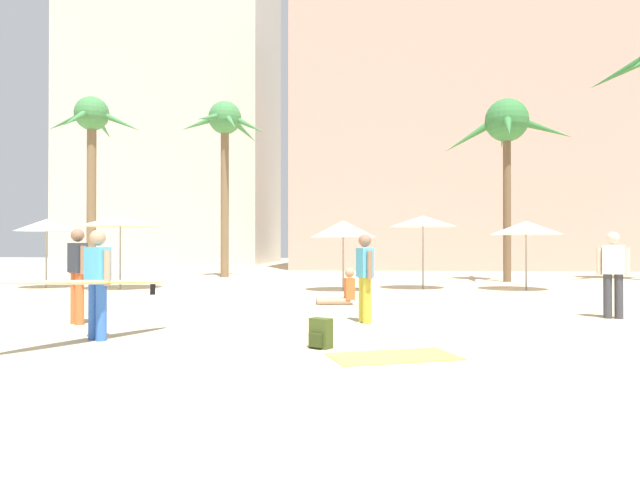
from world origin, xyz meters
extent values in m
plane|color=#C6B28C|center=(0.00, 0.00, 0.00)|extent=(120.00, 120.00, 0.00)
cube|color=#DB9989|center=(7.69, 31.44, 8.11)|extent=(23.20, 9.15, 16.22)
cube|color=beige|center=(-15.77, 41.37, 17.60)|extent=(16.09, 11.47, 35.20)
cone|color=#387A3D|center=(11.46, 18.91, 8.75)|extent=(2.57, 2.24, 1.48)
cylinder|color=brown|center=(-5.72, 19.55, 3.65)|extent=(0.37, 0.37, 7.31)
sphere|color=#428447|center=(-5.72, 19.55, 7.31)|extent=(1.50, 1.50, 1.50)
cone|color=#428447|center=(-4.59, 19.40, 6.91)|extent=(1.71, 0.54, 1.08)
cone|color=#428447|center=(-5.04, 20.43, 6.87)|extent=(1.27, 1.51, 1.16)
cone|color=#428447|center=(-6.13, 20.60, 6.88)|extent=(0.90, 1.67, 1.15)
cone|color=#428447|center=(-6.89, 19.34, 7.00)|extent=(1.76, 0.64, 0.92)
cone|color=#428447|center=(-6.14, 18.42, 7.07)|extent=(0.92, 1.75, 0.79)
cone|color=#428447|center=(-5.18, 18.56, 6.89)|extent=(1.10, 1.62, 1.12)
cylinder|color=brown|center=(6.37, 17.32, 3.23)|extent=(0.31, 0.31, 6.45)
sphere|color=#387A3D|center=(6.37, 17.32, 6.45)|extent=(1.72, 1.72, 1.72)
cone|color=#387A3D|center=(7.91, 17.55, 6.12)|extent=(2.39, 0.72, 1.03)
cone|color=#387A3D|center=(6.57, 18.87, 6.11)|extent=(0.67, 2.39, 1.04)
cone|color=#387A3D|center=(4.94, 17.40, 5.84)|extent=(2.22, 0.49, 1.54)
cone|color=#387A3D|center=(6.11, 15.86, 5.93)|extent=(0.77, 2.31, 1.38)
cylinder|color=brown|center=(-11.15, 17.70, 3.60)|extent=(0.40, 0.40, 7.20)
sphere|color=#428447|center=(-11.15, 17.70, 7.20)|extent=(1.47, 1.47, 1.47)
cone|color=#428447|center=(-9.87, 17.69, 6.79)|extent=(1.97, 0.34, 1.11)
cone|color=#428447|center=(-11.28, 19.00, 6.86)|extent=(0.51, 2.02, 0.99)
cone|color=#428447|center=(-12.46, 17.95, 6.91)|extent=(2.04, 0.70, 0.88)
cone|color=#428447|center=(-11.21, 16.45, 6.72)|extent=(0.41, 1.93, 1.25)
cylinder|color=gray|center=(6.00, 12.91, 1.12)|extent=(0.06, 0.06, 2.24)
cone|color=white|center=(6.00, 12.91, 2.02)|extent=(2.28, 2.28, 0.44)
cylinder|color=gray|center=(-9.96, 12.27, 1.17)|extent=(0.06, 0.06, 2.34)
cone|color=beige|center=(-9.96, 12.27, 2.14)|extent=(2.06, 2.06, 0.41)
cylinder|color=gray|center=(-7.26, 12.08, 1.22)|extent=(0.06, 0.06, 2.45)
cone|color=beige|center=(-7.26, 12.08, 2.26)|extent=(2.73, 2.73, 0.37)
cylinder|color=gray|center=(2.72, 13.07, 1.22)|extent=(0.06, 0.06, 2.43)
cone|color=white|center=(2.72, 13.07, 2.25)|extent=(2.22, 2.22, 0.37)
cylinder|color=gray|center=(0.13, 12.10, 1.12)|extent=(0.06, 0.06, 2.24)
cone|color=beige|center=(0.13, 12.10, 1.97)|extent=(2.10, 2.10, 0.54)
cube|color=#F4CC4C|center=(1.41, 1.20, 0.01)|extent=(1.82, 1.37, 0.01)
cube|color=#3D4D1E|center=(0.41, 1.75, 0.21)|extent=(0.35, 0.31, 0.42)
cube|color=#313D18|center=(0.35, 1.65, 0.13)|extent=(0.21, 0.16, 0.18)
cylinder|color=blue|center=(-2.95, 2.04, 0.43)|extent=(0.22, 0.22, 0.86)
cylinder|color=blue|center=(-3.12, 2.15, 0.43)|extent=(0.22, 0.22, 0.86)
cube|color=#4CB2DB|center=(-3.04, 2.10, 1.14)|extent=(0.46, 0.40, 0.56)
sphere|color=tan|center=(-3.04, 2.10, 1.56)|extent=(0.33, 0.33, 0.24)
cylinder|color=tan|center=(-2.82, 1.97, 1.11)|extent=(0.14, 0.14, 0.53)
cylinder|color=tan|center=(-3.25, 2.23, 1.11)|extent=(0.14, 0.14, 0.53)
ellipsoid|color=beige|center=(-3.04, 1.80, 0.90)|extent=(1.66, 3.01, 0.22)
ellipsoid|color=gold|center=(-3.04, 1.80, 0.90)|extent=(1.68, 3.03, 0.19)
cube|color=black|center=(-2.50, 2.94, 0.71)|extent=(0.06, 0.11, 0.18)
cylinder|color=orange|center=(-4.34, 3.83, 0.47)|extent=(0.23, 0.23, 0.95)
cylinder|color=orange|center=(-4.18, 3.71, 0.47)|extent=(0.23, 0.23, 0.95)
cube|color=#333842|center=(-4.26, 3.77, 1.22)|extent=(0.45, 0.43, 0.54)
sphere|color=#936B51|center=(-4.26, 3.77, 1.63)|extent=(0.34, 0.34, 0.24)
cylinder|color=#936B51|center=(-4.45, 3.93, 1.18)|extent=(0.14, 0.14, 0.51)
cylinder|color=#936B51|center=(-4.07, 3.61, 1.18)|extent=(0.14, 0.14, 0.51)
cylinder|color=tan|center=(0.15, 7.71, 0.08)|extent=(0.83, 0.32, 0.16)
cylinder|color=tan|center=(0.11, 7.91, 0.08)|extent=(0.83, 0.32, 0.16)
cube|color=orange|center=(0.53, 7.89, 0.38)|extent=(0.29, 0.44, 0.52)
sphere|color=tan|center=(0.53, 7.89, 0.78)|extent=(0.28, 0.28, 0.24)
cylinder|color=gold|center=(0.94, 4.56, 0.43)|extent=(0.21, 0.21, 0.85)
cylinder|color=gold|center=(1.01, 4.37, 0.43)|extent=(0.21, 0.21, 0.85)
cube|color=#4CB2DB|center=(0.98, 4.46, 1.12)|extent=(0.35, 0.45, 0.54)
sphere|color=#936B51|center=(0.98, 4.46, 1.53)|extent=(0.31, 0.31, 0.24)
cylinder|color=#936B51|center=(0.88, 4.69, 1.09)|extent=(0.13, 0.13, 0.51)
cylinder|color=#936B51|center=(1.07, 4.23, 1.09)|extent=(0.13, 0.13, 0.51)
cylinder|color=#3D3D42|center=(5.94, 5.58, 0.44)|extent=(0.20, 0.20, 0.88)
cylinder|color=#3D3D42|center=(5.75, 5.63, 0.44)|extent=(0.20, 0.20, 0.88)
cube|color=white|center=(5.85, 5.60, 1.16)|extent=(0.44, 0.32, 0.57)
sphere|color=beige|center=(5.85, 5.60, 1.59)|extent=(0.29, 0.29, 0.24)
cylinder|color=beige|center=(6.09, 5.54, 1.13)|extent=(0.12, 0.12, 0.55)
cylinder|color=beige|center=(5.60, 5.67, 1.13)|extent=(0.12, 0.12, 0.55)
camera|label=1|loc=(1.19, -6.34, 1.44)|focal=32.50mm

